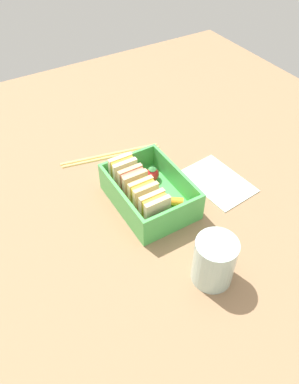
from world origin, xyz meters
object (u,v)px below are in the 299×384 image
object	(u,v)px
sandwich_center_left	(143,197)
sandwich_center_right	(123,172)
strawberry_far_left	(152,174)
drinking_glass	(214,261)
sandwich_center	(133,184)
chopstick_pair	(111,154)
sandwich_left	(155,210)
carrot_stick_far_left	(173,201)
folded_napkin	(218,181)

from	to	relation	value
sandwich_center_left	sandwich_center_right	world-z (taller)	same
sandwich_center_right	strawberry_far_left	distance (cm)	5.85
sandwich_center_left	strawberry_far_left	size ratio (longest dim) A/B	1.95
drinking_glass	sandwich_center	bearing A→B (deg)	6.46
sandwich_center_left	chopstick_pair	size ratio (longest dim) A/B	0.29
sandwich_center_left	chopstick_pair	world-z (taller)	sandwich_center_left
sandwich_left	carrot_stick_far_left	distance (cm)	5.97
sandwich_center	carrot_stick_far_left	xyz separation A→B (cm)	(-5.41, -5.11, -2.34)
sandwich_center	chopstick_pair	bearing A→B (deg)	-9.90
sandwich_center_left	carrot_stick_far_left	size ratio (longest dim) A/B	1.68
sandwich_left	strawberry_far_left	xyz separation A→B (cm)	(9.63, -5.40, -1.68)
sandwich_center_right	drinking_glass	size ratio (longest dim) A/B	0.75
strawberry_far_left	drinking_glass	distance (cm)	22.97
carrot_stick_far_left	folded_napkin	size ratio (longest dim) A/B	0.27
carrot_stick_far_left	sandwich_center_left	bearing A→B (deg)	71.63
sandwich_center_left	strawberry_far_left	distance (cm)	8.19
carrot_stick_far_left	strawberry_far_left	distance (cm)	7.66
sandwich_left	sandwich_center_left	world-z (taller)	same
sandwich_center_left	drinking_glass	distance (cm)	16.94
sandwich_left	sandwich_center	distance (cm)	7.42
sandwich_left	drinking_glass	world-z (taller)	drinking_glass
sandwich_center_left	sandwich_left	bearing A→B (deg)	180.00
sandwich_center_left	chopstick_pair	bearing A→B (deg)	-7.87
sandwich_left	folded_napkin	world-z (taller)	sandwich_left
sandwich_center	folded_napkin	xyz separation A→B (cm)	(-3.94, -16.68, -4.08)
sandwich_center_left	drinking_glass	xyz separation A→B (cm)	(-16.78, -2.32, -0.16)
sandwich_center	sandwich_left	bearing A→B (deg)	180.00
strawberry_far_left	drinking_glass	xyz separation A→B (cm)	(-22.71, 3.08, 1.52)
carrot_stick_far_left	chopstick_pair	world-z (taller)	carrot_stick_far_left
strawberry_far_left	chopstick_pair	size ratio (longest dim) A/B	0.15
sandwich_center	drinking_glass	world-z (taller)	drinking_glass
sandwich_center_left	strawberry_far_left	world-z (taller)	sandwich_center_left
chopstick_pair	drinking_glass	world-z (taller)	drinking_glass
sandwich_left	drinking_glass	size ratio (longest dim) A/B	0.75
sandwich_left	chopstick_pair	distance (cm)	22.03
sandwich_center_right	strawberry_far_left	size ratio (longest dim) A/B	1.95
sandwich_left	carrot_stick_far_left	world-z (taller)	sandwich_left
sandwich_center_right	drinking_glass	xyz separation A→B (cm)	(-24.20, -2.32, -0.16)
carrot_stick_far_left	strawberry_far_left	xyz separation A→B (cm)	(7.62, -0.29, 0.66)
sandwich_center	carrot_stick_far_left	bearing A→B (deg)	-136.60
sandwich_center	carrot_stick_far_left	world-z (taller)	sandwich_center
carrot_stick_far_left	folded_napkin	distance (cm)	11.79
sandwich_left	strawberry_far_left	world-z (taller)	sandwich_left
sandwich_center	drinking_glass	size ratio (longest dim) A/B	0.75
strawberry_far_left	chopstick_pair	bearing A→B (deg)	13.86
sandwich_center_left	folded_napkin	world-z (taller)	sandwich_center_left
chopstick_pair	drinking_glass	xyz separation A→B (cm)	(-34.61, 0.14, 3.77)
drinking_glass	sandwich_left	bearing A→B (deg)	10.06
drinking_glass	carrot_stick_far_left	bearing A→B (deg)	-10.49
strawberry_far_left	folded_napkin	xyz separation A→B (cm)	(-6.16, -11.28, -2.41)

